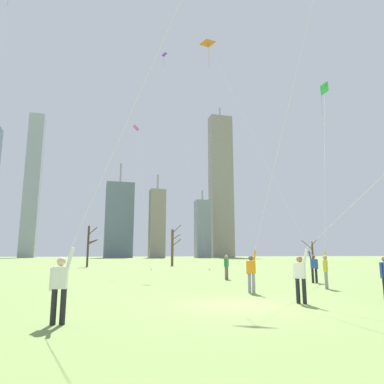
# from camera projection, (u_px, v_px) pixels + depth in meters

# --- Properties ---
(ground_plane) EXTENTS (400.00, 400.00, 0.00)m
(ground_plane) POSITION_uv_depth(u_px,v_px,m) (240.00, 305.00, 11.54)
(ground_plane) COLOR #7A934C
(kite_flyer_midfield_right_green) EXTENTS (8.10, 8.88, 16.29)m
(kite_flyer_midfield_right_green) POSITION_uv_depth(u_px,v_px,m) (325.00, 210.00, 19.78)
(kite_flyer_midfield_right_green) COLOR gray
(kite_flyer_midfield_right_green) RESTS_ON ground
(kite_flyer_midfield_center_white) EXTENTS (1.68, 7.12, 16.47)m
(kite_flyer_midfield_center_white) POSITION_uv_depth(u_px,v_px,m) (265.00, 214.00, 14.80)
(kite_flyer_midfield_center_white) COLOR gray
(kite_flyer_midfield_center_white) RESTS_ON ground
(kite_flyer_midfield_left_orange) EXTENTS (7.21, 0.68, 15.12)m
(kite_flyer_midfield_left_orange) POSITION_uv_depth(u_px,v_px,m) (298.00, 232.00, 20.71)
(kite_flyer_midfield_left_orange) COLOR black
(kite_flyer_midfield_left_orange) RESTS_ON ground
(kite_flyer_far_back_yellow) EXTENTS (4.95, 2.19, 13.08)m
(kite_flyer_far_back_yellow) POSITION_uv_depth(u_px,v_px,m) (95.00, 204.00, 8.82)
(kite_flyer_far_back_yellow) COLOR black
(kite_flyer_far_back_yellow) RESTS_ON ground
(bystander_strolling_midfield) EXTENTS (0.39, 0.38, 1.62)m
(bystander_strolling_midfield) POSITION_uv_depth(u_px,v_px,m) (226.00, 266.00, 23.30)
(bystander_strolling_midfield) COLOR #726656
(bystander_strolling_midfield) RESTS_ON ground
(distant_kite_high_overhead_pink) EXTENTS (2.95, 4.59, 14.72)m
(distant_kite_high_overhead_pink) POSITION_uv_depth(u_px,v_px,m) (138.00, 146.00, 35.34)
(distant_kite_high_overhead_pink) COLOR pink
(distant_kite_high_overhead_pink) RESTS_ON ground
(distant_kite_low_near_trees_red) EXTENTS (2.03, 7.01, 28.02)m
(distant_kite_low_near_trees_red) POSITION_uv_depth(u_px,v_px,m) (5.00, 7.00, 33.45)
(distant_kite_low_near_trees_red) COLOR red
(distant_kite_low_near_trees_red) RESTS_ON ground
(distant_kite_drifting_right_purple) EXTENTS (5.17, 3.01, 26.50)m
(distant_kite_drifting_right_purple) POSITION_uv_depth(u_px,v_px,m) (169.00, 77.00, 42.08)
(distant_kite_drifting_right_purple) COLOR purple
(distant_kite_drifting_right_purple) RESTS_ON ground
(bare_tree_center) EXTENTS (1.31, 1.03, 5.29)m
(bare_tree_center) POSITION_uv_depth(u_px,v_px,m) (89.00, 245.00, 44.70)
(bare_tree_center) COLOR #423326
(bare_tree_center) RESTS_ON ground
(bare_tree_leftmost) EXTENTS (1.67, 1.72, 5.92)m
(bare_tree_leftmost) POSITION_uv_depth(u_px,v_px,m) (173.00, 246.00, 50.68)
(bare_tree_leftmost) COLOR brown
(bare_tree_leftmost) RESTS_ON ground
(bare_tree_rightmost) EXTENTS (1.57, 3.14, 3.85)m
(bare_tree_rightmost) POSITION_uv_depth(u_px,v_px,m) (312.00, 252.00, 53.57)
(bare_tree_rightmost) COLOR brown
(bare_tree_rightmost) RESTS_ON ground
(skyline_short_annex) EXTENTS (6.35, 6.33, 63.28)m
(skyline_short_annex) POSITION_uv_depth(u_px,v_px,m) (33.00, 184.00, 150.57)
(skyline_short_annex) COLOR #9EA3AD
(skyline_short_annex) RESTS_ON ground
(skyline_slender_spire) EXTENTS (11.88, 9.25, 41.50)m
(skyline_slender_spire) POSITION_uv_depth(u_px,v_px,m) (119.00, 220.00, 149.95)
(skyline_slender_spire) COLOR slate
(skyline_slender_spire) RESTS_ON ground
(skyline_squat_block) EXTENTS (10.79, 6.28, 74.22)m
(skyline_squat_block) POSITION_uv_depth(u_px,v_px,m) (221.00, 185.00, 167.09)
(skyline_squat_block) COLOR gray
(skyline_squat_block) RESTS_ON ground
(skyline_tall_tower) EXTENTS (6.50, 5.76, 35.60)m
(skyline_tall_tower) POSITION_uv_depth(u_px,v_px,m) (157.00, 223.00, 146.32)
(skyline_tall_tower) COLOR gray
(skyline_tall_tower) RESTS_ON ground
(skyline_wide_slab) EXTENTS (6.30, 5.11, 29.38)m
(skyline_wide_slab) POSITION_uv_depth(u_px,v_px,m) (203.00, 229.00, 150.48)
(skyline_wide_slab) COLOR gray
(skyline_wide_slab) RESTS_ON ground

